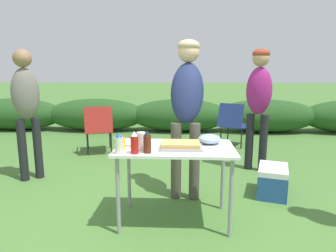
{
  "coord_description": "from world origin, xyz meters",
  "views": [
    {
      "loc": [
        0.07,
        -2.7,
        1.45
      ],
      "look_at": [
        -0.08,
        0.25,
        0.89
      ],
      "focal_mm": 32.0,
      "sensor_mm": 36.0,
      "label": 1
    }
  ],
  "objects": [
    {
      "name": "bbq_sauce_bottle",
      "position": [
        -0.23,
        -0.21,
        0.83
      ],
      "size": [
        0.07,
        0.07,
        0.2
      ],
      "color": "#562314",
      "rests_on": "folding_table"
    },
    {
      "name": "standing_person_in_red_jacket",
      "position": [
        0.12,
        0.65,
        1.13
      ],
      "size": [
        0.41,
        0.54,
        1.78
      ],
      "rotation": [
        0.0,
        0.0,
        -0.09
      ],
      "color": "#4C473D",
      "rests_on": "ground"
    },
    {
      "name": "mixing_bowl",
      "position": [
        0.33,
        0.14,
        0.79
      ],
      "size": [
        0.22,
        0.22,
        0.09
      ],
      "primitive_type": "ellipsoid",
      "color": "#99B2CC",
      "rests_on": "folding_table"
    },
    {
      "name": "mustard_bottle",
      "position": [
        -0.48,
        -0.1,
        0.8
      ],
      "size": [
        0.07,
        0.07,
        0.13
      ],
      "color": "yellow",
      "rests_on": "folding_table"
    },
    {
      "name": "camp_chair_green_behind_table",
      "position": [
        -1.39,
        2.33,
        0.47
      ],
      "size": [
        0.62,
        0.7,
        0.83
      ],
      "rotation": [
        0.0,
        0.0,
        0.3
      ],
      "color": "maroon",
      "rests_on": "ground"
    },
    {
      "name": "ketchup_bottle",
      "position": [
        -0.34,
        -0.24,
        0.83
      ],
      "size": [
        0.07,
        0.07,
        0.2
      ],
      "color": "red",
      "rests_on": "folding_table"
    },
    {
      "name": "cooler_box",
      "position": [
        1.13,
        0.66,
        0.17
      ],
      "size": [
        0.45,
        0.55,
        0.34
      ],
      "rotation": [
        0.0,
        0.0,
        1.28
      ],
      "color": "#234C93",
      "rests_on": "ground"
    },
    {
      "name": "standing_person_in_olive_jacket",
      "position": [
        -1.94,
        1.03,
        1.04
      ],
      "size": [
        0.42,
        0.4,
        1.7
      ],
      "rotation": [
        0.0,
        0.0,
        0.64
      ],
      "color": "black",
      "rests_on": "ground"
    },
    {
      "name": "shrub_hedge",
      "position": [
        -0.0,
        4.29,
        0.38
      ],
      "size": [
        14.4,
        0.9,
        0.76
      ],
      "color": "#234C1E",
      "rests_on": "ground"
    },
    {
      "name": "food_tray",
      "position": [
        0.05,
        -0.04,
        0.77
      ],
      "size": [
        0.4,
        0.29,
        0.06
      ],
      "color": "#9E9EA3",
      "rests_on": "folding_table"
    },
    {
      "name": "ground_plane",
      "position": [
        0.0,
        0.0,
        0.0
      ],
      "size": [
        60.0,
        60.0,
        0.0
      ],
      "primitive_type": "plane",
      "color": "#477533"
    },
    {
      "name": "plate_stack",
      "position": [
        -0.34,
        0.04,
        0.75
      ],
      "size": [
        0.25,
        0.25,
        0.03
      ],
      "primitive_type": "cylinder",
      "color": "white",
      "rests_on": "folding_table"
    },
    {
      "name": "standing_person_in_dark_puffer",
      "position": [
        1.14,
        1.56,
        1.09
      ],
      "size": [
        0.43,
        0.37,
        1.73
      ],
      "rotation": [
        0.0,
        0.0,
        -0.4
      ],
      "color": "black",
      "rests_on": "ground"
    },
    {
      "name": "paper_cup_stack",
      "position": [
        -0.3,
        -0.12,
        0.82
      ],
      "size": [
        0.08,
        0.08,
        0.16
      ],
      "primitive_type": "cylinder",
      "color": "white",
      "rests_on": "folding_table"
    },
    {
      "name": "camp_chair_near_hedge",
      "position": [
        1.02,
        2.91,
        0.47
      ],
      "size": [
        0.68,
        0.74,
        0.83
      ],
      "rotation": [
        0.0,
        0.0,
        -0.49
      ],
      "color": "navy",
      "rests_on": "ground"
    },
    {
      "name": "mayo_bottle",
      "position": [
        -0.47,
        -0.25,
        0.83
      ],
      "size": [
        0.08,
        0.08,
        0.18
      ],
      "color": "silver",
      "rests_on": "folding_table"
    },
    {
      "name": "folding_table",
      "position": [
        0.0,
        0.0,
        0.66
      ],
      "size": [
        1.1,
        0.64,
        0.74
      ],
      "color": "white",
      "rests_on": "ground"
    }
  ]
}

